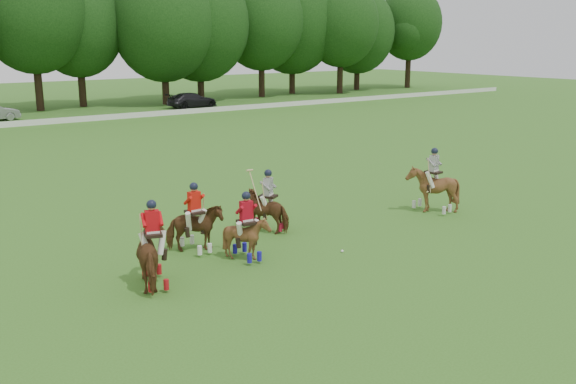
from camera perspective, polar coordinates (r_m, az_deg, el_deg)
ground at (r=17.33m, az=1.19°, el=-8.33°), size 180.00×180.00×0.00m
car_right at (r=62.68m, az=-8.52°, el=8.08°), size 4.94×2.10×1.42m
polo_red_a at (r=17.43m, az=-11.83°, el=-5.50°), size 1.41×2.13×2.36m
polo_red_b at (r=19.97m, az=-8.26°, el=-3.16°), size 1.50×1.30×2.19m
polo_red_c at (r=19.11m, az=-3.69°, el=-3.94°), size 1.21×1.33×2.63m
polo_stripe_a at (r=21.93m, az=-1.76°, el=-1.54°), size 1.51×1.82×2.14m
polo_stripe_b at (r=24.88m, az=12.73°, el=0.30°), size 1.71×1.86×2.47m
polo_ball at (r=19.96m, az=4.85°, el=-5.26°), size 0.09×0.09×0.09m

